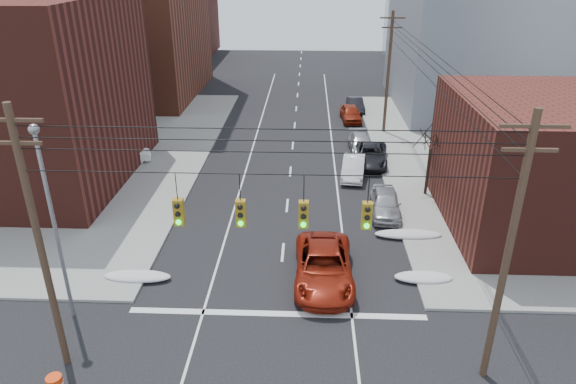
# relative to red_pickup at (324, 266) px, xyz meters

# --- Properties ---
(building_brick_far) EXTENTS (22.00, 18.00, 12.00)m
(building_brick_far) POSITION_rel_red_pickup_xyz_m (-28.23, 64.71, 5.12)
(building_brick_far) COLOR #4F1E17
(building_brick_far) RESTS_ON ground
(utility_pole_left) EXTENTS (2.20, 0.28, 11.00)m
(utility_pole_left) POSITION_rel_red_pickup_xyz_m (-10.73, -6.29, 4.90)
(utility_pole_left) COLOR #473323
(utility_pole_left) RESTS_ON ground
(utility_pole_right) EXTENTS (2.20, 0.28, 11.00)m
(utility_pole_right) POSITION_rel_red_pickup_xyz_m (6.27, -6.29, 4.90)
(utility_pole_right) COLOR #473323
(utility_pole_right) RESTS_ON ground
(utility_pole_far) EXTENTS (2.20, 0.28, 11.00)m
(utility_pole_far) POSITION_rel_red_pickup_xyz_m (6.27, 24.71, 4.90)
(utility_pole_far) COLOR #473323
(utility_pole_far) RESTS_ON ground
(traffic_signals) EXTENTS (17.00, 0.42, 2.02)m
(traffic_signals) POSITION_rel_red_pickup_xyz_m (-2.14, -6.32, 6.29)
(traffic_signals) COLOR black
(traffic_signals) RESTS_ON ground
(street_light) EXTENTS (0.44, 0.44, 9.32)m
(street_light) POSITION_rel_red_pickup_xyz_m (-11.73, -3.29, 4.66)
(street_light) COLOR gray
(street_light) RESTS_ON ground
(bare_tree) EXTENTS (2.09, 2.20, 4.93)m
(bare_tree) POSITION_rel_red_pickup_xyz_m (7.35, 10.70, 1.44)
(bare_tree) COLOR black
(bare_tree) RESTS_ON ground
(snow_nw) EXTENTS (3.50, 1.08, 0.42)m
(snow_nw) POSITION_rel_red_pickup_xyz_m (-9.63, -0.29, -0.67)
(snow_nw) COLOR silver
(snow_nw) RESTS_ON ground
(snow_ne) EXTENTS (3.00, 1.08, 0.42)m
(snow_ne) POSITION_rel_red_pickup_xyz_m (5.17, 0.21, -0.67)
(snow_ne) COLOR silver
(snow_ne) RESTS_ON ground
(snow_east_far) EXTENTS (4.00, 1.08, 0.42)m
(snow_east_far) POSITION_rel_red_pickup_xyz_m (5.17, 4.71, -0.67)
(snow_east_far) COLOR silver
(snow_east_far) RESTS_ON ground
(red_pickup) EXTENTS (2.94, 6.36, 1.76)m
(red_pickup) POSITION_rel_red_pickup_xyz_m (0.00, 0.00, 0.00)
(red_pickup) COLOR maroon
(red_pickup) RESTS_ON ground
(parked_car_a) EXTENTS (2.09, 4.70, 1.57)m
(parked_car_a) POSITION_rel_red_pickup_xyz_m (4.17, 7.76, -0.10)
(parked_car_a) COLOR #A8A9AD
(parked_car_a) RESTS_ON ground
(parked_car_b) EXTENTS (2.19, 4.77, 1.52)m
(parked_car_b) POSITION_rel_red_pickup_xyz_m (2.57, 13.90, -0.12)
(parked_car_b) COLOR white
(parked_car_b) RESTS_ON ground
(parked_car_c) EXTENTS (3.12, 5.75, 1.53)m
(parked_car_c) POSITION_rel_red_pickup_xyz_m (4.17, 16.51, -0.12)
(parked_car_c) COLOR black
(parked_car_c) RESTS_ON ground
(parked_car_d) EXTENTS (2.20, 4.94, 1.41)m
(parked_car_d) POSITION_rel_red_pickup_xyz_m (3.65, 19.47, -0.18)
(parked_car_d) COLOR #A6A6AB
(parked_car_d) RESTS_ON ground
(parked_car_e) EXTENTS (2.20, 4.77, 1.58)m
(parked_car_e) POSITION_rel_red_pickup_xyz_m (3.39, 28.38, -0.09)
(parked_car_e) COLOR maroon
(parked_car_e) RESTS_ON ground
(parked_car_f) EXTENTS (1.80, 4.39, 1.42)m
(parked_car_f) POSITION_rel_red_pickup_xyz_m (4.17, 32.05, -0.17)
(parked_car_f) COLOR black
(parked_car_f) RESTS_ON ground
(lot_car_a) EXTENTS (4.28, 2.43, 1.33)m
(lot_car_a) POSITION_rel_red_pickup_xyz_m (-15.59, 15.81, -0.07)
(lot_car_a) COLOR white
(lot_car_a) RESTS_ON sidewalk_nw
(lot_car_b) EXTENTS (4.89, 2.45, 1.33)m
(lot_car_b) POSITION_rel_red_pickup_xyz_m (-16.98, 20.74, -0.07)
(lot_car_b) COLOR silver
(lot_car_b) RESTS_ON sidewalk_nw
(lot_car_c) EXTENTS (4.35, 2.08, 1.22)m
(lot_car_c) POSITION_rel_red_pickup_xyz_m (-20.97, 9.69, -0.12)
(lot_car_c) COLOR black
(lot_car_c) RESTS_ON sidewalk_nw
(lot_car_d) EXTENTS (4.95, 3.35, 1.57)m
(lot_car_d) POSITION_rel_red_pickup_xyz_m (-19.59, 15.50, 0.05)
(lot_car_d) COLOR #9E9DA2
(lot_car_d) RESTS_ON sidewalk_nw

